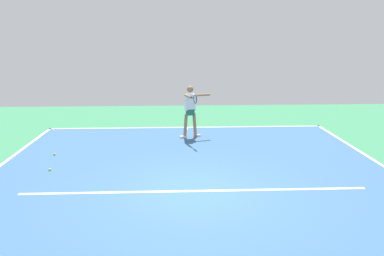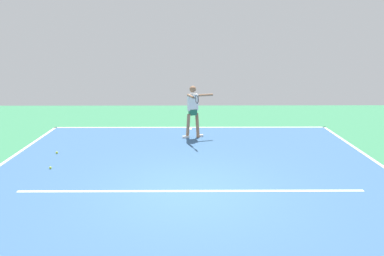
# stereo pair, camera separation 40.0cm
# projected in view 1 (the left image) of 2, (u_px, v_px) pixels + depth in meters

# --- Properties ---
(ground_plane) EXTENTS (22.18, 22.18, 0.00)m
(ground_plane) POSITION_uv_depth(u_px,v_px,m) (195.00, 191.00, 8.65)
(ground_plane) COLOR #388456
(court_surface) EXTENTS (10.47, 12.64, 0.00)m
(court_surface) POSITION_uv_depth(u_px,v_px,m) (195.00, 191.00, 8.65)
(court_surface) COLOR #38608E
(court_surface) RESTS_ON ground_plane
(court_line_baseline_near) EXTENTS (10.47, 0.10, 0.01)m
(court_line_baseline_near) POSITION_uv_depth(u_px,v_px,m) (186.00, 127.00, 14.74)
(court_line_baseline_near) COLOR white
(court_line_baseline_near) RESTS_ON ground_plane
(court_line_service) EXTENTS (7.85, 0.10, 0.01)m
(court_line_service) POSITION_uv_depth(u_px,v_px,m) (195.00, 191.00, 8.65)
(court_line_service) COLOR white
(court_line_service) RESTS_ON ground_plane
(court_line_centre_mark) EXTENTS (0.10, 0.30, 0.01)m
(court_line_centre_mark) POSITION_uv_depth(u_px,v_px,m) (187.00, 128.00, 14.54)
(court_line_centre_mark) COLOR white
(court_line_centre_mark) RESTS_ON ground_plane
(tennis_player) EXTENTS (1.07, 1.32, 1.80)m
(tennis_player) POSITION_uv_depth(u_px,v_px,m) (191.00, 108.00, 13.02)
(tennis_player) COLOR #9E7051
(tennis_player) RESTS_ON ground_plane
(tennis_ball_by_sideline) EXTENTS (0.07, 0.07, 0.07)m
(tennis_ball_by_sideline) POSITION_uv_depth(u_px,v_px,m) (54.00, 154.00, 11.26)
(tennis_ball_by_sideline) COLOR #CCE033
(tennis_ball_by_sideline) RESTS_ON ground_plane
(tennis_ball_far_corner) EXTENTS (0.07, 0.07, 0.07)m
(tennis_ball_far_corner) POSITION_uv_depth(u_px,v_px,m) (50.00, 170.00, 9.96)
(tennis_ball_far_corner) COLOR #C6E53D
(tennis_ball_far_corner) RESTS_ON ground_plane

